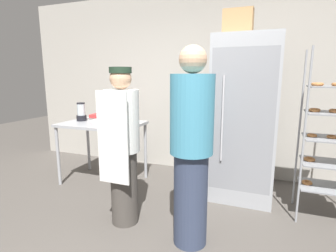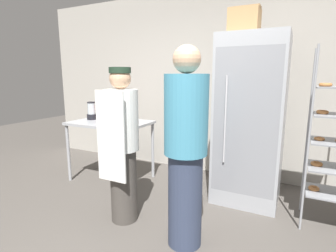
{
  "view_description": "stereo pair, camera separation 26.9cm",
  "coord_description": "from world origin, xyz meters",
  "px_view_note": "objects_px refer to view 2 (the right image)",
  "views": [
    {
      "loc": [
        0.93,
        -1.7,
        1.52
      ],
      "look_at": [
        -0.03,
        0.82,
        1.0
      ],
      "focal_mm": 28.0,
      "sensor_mm": 36.0,
      "label": 1
    },
    {
      "loc": [
        1.17,
        -1.59,
        1.52
      ],
      "look_at": [
        -0.03,
        0.82,
        1.0
      ],
      "focal_mm": 28.0,
      "sensor_mm": 36.0,
      "label": 2
    }
  ],
  "objects_px": {
    "refrigerator": "(250,121)",
    "person_baker": "(122,144)",
    "donut_box": "(125,122)",
    "cardboard_storage_box": "(244,21)",
    "blender_pitcher": "(92,112)",
    "binder_stack": "(111,116)",
    "person_customer": "(186,149)"
  },
  "relations": [
    {
      "from": "refrigerator",
      "to": "person_baker",
      "type": "relative_size",
      "value": 1.24
    },
    {
      "from": "donut_box",
      "to": "cardboard_storage_box",
      "type": "relative_size",
      "value": 0.84
    },
    {
      "from": "donut_box",
      "to": "blender_pitcher",
      "type": "xyz_separation_m",
      "value": [
        -0.73,
        0.16,
        0.07
      ]
    },
    {
      "from": "refrigerator",
      "to": "cardboard_storage_box",
      "type": "xyz_separation_m",
      "value": [
        -0.12,
        0.01,
        1.13
      ]
    },
    {
      "from": "person_baker",
      "to": "refrigerator",
      "type": "bearing_deg",
      "value": 45.12
    },
    {
      "from": "refrigerator",
      "to": "person_baker",
      "type": "xyz_separation_m",
      "value": [
        -1.07,
        -1.08,
        -0.16
      ]
    },
    {
      "from": "refrigerator",
      "to": "cardboard_storage_box",
      "type": "distance_m",
      "value": 1.14
    },
    {
      "from": "binder_stack",
      "to": "person_baker",
      "type": "xyz_separation_m",
      "value": [
        0.95,
        -1.03,
        -0.08
      ]
    },
    {
      "from": "refrigerator",
      "to": "blender_pitcher",
      "type": "xyz_separation_m",
      "value": [
        -2.28,
        -0.19,
        -0.0
      ]
    },
    {
      "from": "donut_box",
      "to": "person_baker",
      "type": "bearing_deg",
      "value": -56.26
    },
    {
      "from": "blender_pitcher",
      "to": "refrigerator",
      "type": "bearing_deg",
      "value": 4.73
    },
    {
      "from": "binder_stack",
      "to": "blender_pitcher",
      "type": "bearing_deg",
      "value": -150.57
    },
    {
      "from": "binder_stack",
      "to": "person_customer",
      "type": "xyz_separation_m",
      "value": [
        1.69,
        -1.11,
        -0.01
      ]
    },
    {
      "from": "donut_box",
      "to": "blender_pitcher",
      "type": "height_order",
      "value": "blender_pitcher"
    },
    {
      "from": "blender_pitcher",
      "to": "donut_box",
      "type": "bearing_deg",
      "value": -12.43
    },
    {
      "from": "donut_box",
      "to": "person_baker",
      "type": "height_order",
      "value": "person_baker"
    },
    {
      "from": "blender_pitcher",
      "to": "cardboard_storage_box",
      "type": "relative_size",
      "value": 0.8
    },
    {
      "from": "person_baker",
      "to": "person_customer",
      "type": "xyz_separation_m",
      "value": [
        0.74,
        -0.08,
        0.07
      ]
    },
    {
      "from": "refrigerator",
      "to": "binder_stack",
      "type": "distance_m",
      "value": 2.03
    },
    {
      "from": "blender_pitcher",
      "to": "binder_stack",
      "type": "height_order",
      "value": "blender_pitcher"
    },
    {
      "from": "blender_pitcher",
      "to": "cardboard_storage_box",
      "type": "bearing_deg",
      "value": 5.26
    },
    {
      "from": "cardboard_storage_box",
      "to": "person_baker",
      "type": "distance_m",
      "value": 1.93
    },
    {
      "from": "binder_stack",
      "to": "refrigerator",
      "type": "bearing_deg",
      "value": 1.25
    },
    {
      "from": "donut_box",
      "to": "person_customer",
      "type": "distance_m",
      "value": 1.47
    },
    {
      "from": "refrigerator",
      "to": "binder_stack",
      "type": "relative_size",
      "value": 6.12
    },
    {
      "from": "binder_stack",
      "to": "person_customer",
      "type": "distance_m",
      "value": 2.02
    },
    {
      "from": "person_customer",
      "to": "blender_pitcher",
      "type": "bearing_deg",
      "value": 153.51
    },
    {
      "from": "donut_box",
      "to": "person_baker",
      "type": "xyz_separation_m",
      "value": [
        0.49,
        -0.73,
        -0.08
      ]
    },
    {
      "from": "person_baker",
      "to": "person_customer",
      "type": "height_order",
      "value": "person_customer"
    },
    {
      "from": "donut_box",
      "to": "refrigerator",
      "type": "bearing_deg",
      "value": 12.63
    },
    {
      "from": "refrigerator",
      "to": "person_customer",
      "type": "xyz_separation_m",
      "value": [
        -0.34,
        -1.16,
        -0.09
      ]
    },
    {
      "from": "binder_stack",
      "to": "donut_box",
      "type": "bearing_deg",
      "value": -33.01
    }
  ]
}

